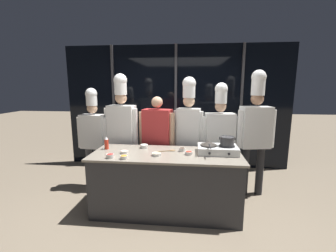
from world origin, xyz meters
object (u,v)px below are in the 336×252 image
frying_pan (209,143)px  prep_bowl_chili_flakes (189,153)px  squeeze_bottle_chili (106,143)px  prep_bowl_ginger (156,154)px  prep_bowl_bean_sprouts (144,146)px  chef_line (188,125)px  person_guest (157,135)px  prep_bowl_shrimp (124,152)px  stock_pot (227,141)px  prep_bowl_bell_pepper (110,156)px  chef_sous (122,124)px  prep_bowl_soy_glaze (182,149)px  portable_stove (218,149)px  serving_spoon_slotted (170,151)px  chef_apprentice (255,127)px  chef_head (93,132)px  prep_bowl_carrots (124,157)px  chef_pastry (220,133)px

frying_pan → prep_bowl_chili_flakes: 0.32m
squeeze_bottle_chili → prep_bowl_ginger: size_ratio=1.49×
prep_bowl_bean_sprouts → chef_line: bearing=31.8°
prep_bowl_ginger → prep_bowl_chili_flakes: 0.45m
prep_bowl_ginger → person_guest: person_guest is taller
squeeze_bottle_chili → prep_bowl_shrimp: size_ratio=1.68×
stock_pot → prep_bowl_bell_pepper: 1.63m
chef_sous → person_guest: (0.62, -0.03, -0.18)m
prep_bowl_soy_glaze → prep_bowl_ginger: bearing=-145.2°
portable_stove → person_guest: 1.10m
serving_spoon_slotted → person_guest: 0.60m
prep_bowl_shrimp → chef_apprentice: bearing=19.6°
chef_head → prep_bowl_bean_sprouts: bearing=162.1°
prep_bowl_bean_sprouts → prep_bowl_shrimp: size_ratio=1.01×
prep_bowl_shrimp → serving_spoon_slotted: (0.64, 0.18, -0.01)m
prep_bowl_carrots → chef_sous: size_ratio=0.05×
prep_bowl_ginger → stock_pot: bearing=11.8°
prep_bowl_chili_flakes → chef_pastry: size_ratio=0.06×
chef_pastry → chef_head: bearing=-6.7°
chef_head → prep_bowl_soy_glaze: bearing=166.1°
chef_sous → chef_pastry: (1.67, 0.02, -0.12)m
prep_bowl_soy_glaze → prep_bowl_ginger: prep_bowl_soy_glaze is taller
prep_bowl_shrimp → person_guest: person_guest is taller
prep_bowl_bell_pepper → chef_line: (1.02, 0.94, 0.27)m
frying_pan → prep_bowl_bell_pepper: frying_pan is taller
chef_head → squeeze_bottle_chili: bearing=134.5°
prep_bowl_carrots → frying_pan: bearing=18.6°
chef_line → chef_apprentice: chef_apprentice is taller
prep_bowl_shrimp → stock_pot: bearing=5.7°
person_guest → chef_head: bearing=9.0°
portable_stove → prep_bowl_bean_sprouts: size_ratio=4.77×
prep_bowl_shrimp → person_guest: size_ratio=0.07×
squeeze_bottle_chili → chef_pastry: size_ratio=0.10×
stock_pot → prep_bowl_bell_pepper: bearing=-166.9°
frying_pan → prep_bowl_ginger: 0.76m
prep_bowl_bean_sprouts → prep_bowl_shrimp: (-0.22, -0.30, -0.01)m
prep_bowl_soy_glaze → chef_head: 1.69m
prep_bowl_ginger → frying_pan: bearing=15.5°
prep_bowl_carrots → chef_apprentice: 2.15m
prep_bowl_bean_sprouts → chef_sous: 0.68m
portable_stove → prep_bowl_carrots: size_ratio=5.40×
prep_bowl_soy_glaze → serving_spoon_slotted: prep_bowl_soy_glaze is taller
portable_stove → prep_bowl_bell_pepper: bearing=-165.8°
chef_head → chef_pastry: chef_pastry is taller
squeeze_bottle_chili → prep_bowl_bean_sprouts: 0.57m
prep_bowl_carrots → chef_head: size_ratio=0.06×
frying_pan → prep_bowl_carrots: bearing=-161.4°
person_guest → chef_pastry: bearing=-166.7°
chef_pastry → portable_stove: bearing=74.1°
prep_bowl_shrimp → chef_head: (-0.78, 0.73, 0.12)m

